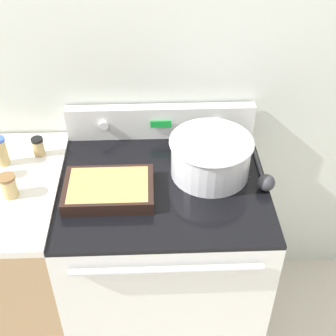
# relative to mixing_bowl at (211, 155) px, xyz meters

# --- Properties ---
(kitchen_wall) EXTENTS (8.00, 0.05, 2.50)m
(kitchen_wall) POSITION_rel_mixing_bowl_xyz_m (-0.19, 0.33, 0.23)
(kitchen_wall) COLOR silver
(kitchen_wall) RESTS_ON ground_plane
(stove_range) EXTENTS (0.82, 0.73, 0.93)m
(stove_range) POSITION_rel_mixing_bowl_xyz_m (-0.19, -0.06, -0.56)
(stove_range) COLOR silver
(stove_range) RESTS_ON ground_plane
(control_panel) EXTENTS (0.82, 0.07, 0.15)m
(control_panel) POSITION_rel_mixing_bowl_xyz_m (-0.19, 0.27, -0.01)
(control_panel) COLOR silver
(control_panel) RESTS_ON stove_range
(side_counter) EXTENTS (0.61, 0.70, 0.95)m
(side_counter) POSITION_rel_mixing_bowl_xyz_m (-0.91, -0.05, -0.55)
(side_counter) COLOR tan
(side_counter) RESTS_ON ground_plane
(mixing_bowl) EXTENTS (0.33, 0.33, 0.16)m
(mixing_bowl) POSITION_rel_mixing_bowl_xyz_m (0.00, 0.00, 0.00)
(mixing_bowl) COLOR silver
(mixing_bowl) RESTS_ON stove_range
(casserole_dish) EXTENTS (0.34, 0.24, 0.05)m
(casserole_dish) POSITION_rel_mixing_bowl_xyz_m (-0.40, -0.12, -0.06)
(casserole_dish) COLOR black
(casserole_dish) RESTS_ON stove_range
(ladle) EXTENTS (0.07, 0.29, 0.07)m
(ladle) POSITION_rel_mixing_bowl_xyz_m (0.21, -0.09, -0.06)
(ladle) COLOR #333338
(ladle) RESTS_ON stove_range
(spice_jar_black_cap) EXTENTS (0.05, 0.05, 0.08)m
(spice_jar_black_cap) POSITION_rel_mixing_bowl_xyz_m (-0.70, 0.13, -0.04)
(spice_jar_black_cap) COLOR tan
(spice_jar_black_cap) RESTS_ON side_counter
(spice_jar_brown_cap) EXTENTS (0.06, 0.06, 0.09)m
(spice_jar_brown_cap) POSITION_rel_mixing_bowl_xyz_m (-0.77, -0.12, -0.03)
(spice_jar_brown_cap) COLOR tan
(spice_jar_brown_cap) RESTS_ON side_counter
(spice_jar_blue_cap) EXTENTS (0.05, 0.05, 0.13)m
(spice_jar_blue_cap) POSITION_rel_mixing_bowl_xyz_m (-0.84, 0.08, -0.01)
(spice_jar_blue_cap) COLOR tan
(spice_jar_blue_cap) RESTS_ON side_counter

